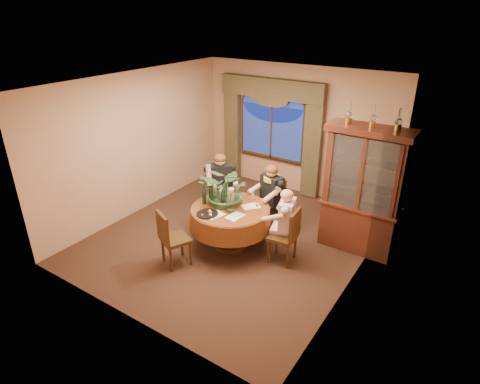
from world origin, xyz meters
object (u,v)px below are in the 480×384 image
Objects in this scene: chair_right at (283,235)px; person_pink at (287,224)px; wine_bottle_2 at (222,194)px; centerpiece_plant at (227,171)px; china_cabinet at (363,191)px; wine_bottle_5 at (215,190)px; oil_lamp_right at (399,120)px; person_back at (220,187)px; chair_front_left at (176,238)px; oil_lamp_center at (373,116)px; chair_back at (223,198)px; oil_lamp_left at (349,113)px; person_scarf at (272,198)px; dining_table at (230,227)px; olive_bowl at (231,210)px; wine_bottle_1 at (211,194)px; stoneware_vase at (231,196)px; wine_bottle_4 at (223,198)px; chair_back_right at (269,204)px; wine_bottle_0 at (225,191)px; wine_bottle_3 at (204,195)px.

chair_right is 0.78× the size of person_pink.
centerpiece_plant is at bearing 29.05° from wine_bottle_2.
china_cabinet is 6.63× the size of wine_bottle_2.
wine_bottle_5 is at bearing -156.45° from china_cabinet.
oil_lamp_right is 3.42m from person_back.
chair_front_left is at bearing -142.29° from oil_lamp_right.
chair_back is at bearing -169.33° from oil_lamp_center.
person_scarf is (-1.17, -0.29, -1.69)m from oil_lamp_left.
dining_table is 10.01× the size of olive_bowl.
china_cabinet is 2.64m from chair_back.
oil_lamp_left is 2.22m from chair_right.
olive_bowl is 0.44× the size of wine_bottle_1.
wine_bottle_2 is at bearing -18.69° from wine_bottle_5.
stoneware_vase is at bearing 124.12° from olive_bowl.
person_back is 0.95m from wine_bottle_4.
wine_bottle_5 is at bearing 64.10° from chair_back_right.
china_cabinet is at bearing -46.08° from chair_right.
person_pink is (0.95, 0.26, 0.24)m from dining_table.
person_pink is 0.96m from olive_bowl.
dining_table is 0.59m from wine_bottle_2.
chair_right is 2.91× the size of wine_bottle_5.
chair_front_left is (-1.93, -2.08, -1.88)m from oil_lamp_left.
chair_right is at bearing -6.18° from wine_bottle_0.
wine_bottle_3 reaches higher than dining_table.
china_cabinet reaches higher than stoneware_vase.
oil_lamp_right is at bearing -150.96° from person_scarf.
wine_bottle_5 is at bearing 68.30° from chair_back.
wine_bottle_1 is at bearing 71.69° from person_scarf.
person_scarf reaches higher than chair_back_right.
chair_back is at bearing 31.62° from person_scarf.
centerpiece_plant reaches higher than chair_back.
centerpiece_plant reaches higher than chair_back_right.
chair_back_right is 0.22m from person_scarf.
wine_bottle_5 reaches higher than chair_front_left.
wine_bottle_4 is at bearing -84.97° from centerpiece_plant.
olive_bowl is at bearing 89.45° from chair_back.
dining_table is at bearing 13.16° from wine_bottle_3.
oil_lamp_left reaches higher than chair_front_left.
person_pink is 1.42m from wine_bottle_5.
wine_bottle_3 is (0.24, -0.80, 0.22)m from person_back.
wine_bottle_5 is at bearing 82.31° from chair_right.
wine_bottle_1 is at bearing -153.96° from stoneware_vase.
china_cabinet is 1.63m from person_scarf.
oil_lamp_center is 2.31m from person_scarf.
wine_bottle_0 is (-0.26, 0.23, 0.54)m from dining_table.
wine_bottle_0 is 0.28m from wine_bottle_1.
wine_bottle_1 is at bearing 66.52° from chair_back.
oil_lamp_center is 2.77m from wine_bottle_2.
oil_lamp_center is at bearing 27.61° from stoneware_vase.
china_cabinet is at bearing 23.43° from wine_bottle_0.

